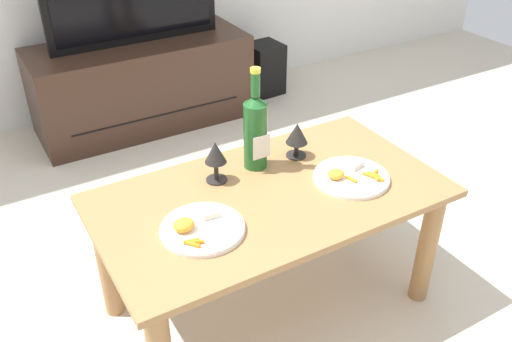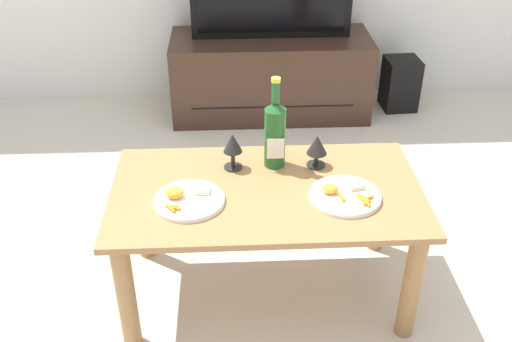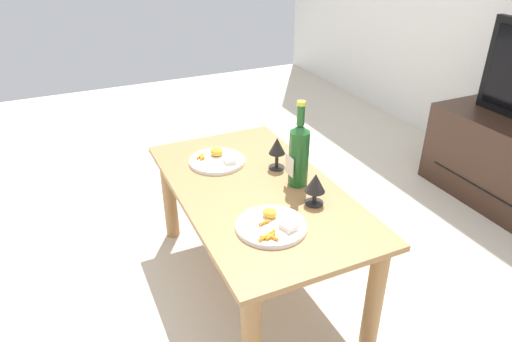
% 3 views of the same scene
% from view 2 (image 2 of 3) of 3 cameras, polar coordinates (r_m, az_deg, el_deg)
% --- Properties ---
extents(ground_plane, '(6.40, 6.40, 0.00)m').
position_cam_2_polar(ground_plane, '(2.52, 0.91, -11.40)').
color(ground_plane, beige).
extents(dining_table, '(1.17, 0.65, 0.51)m').
position_cam_2_polar(dining_table, '(2.26, 0.99, -3.82)').
color(dining_table, '#9E7042').
rests_on(dining_table, ground_plane).
extents(tv_stand, '(1.24, 0.49, 0.51)m').
position_cam_2_polar(tv_stand, '(3.79, 1.41, 9.23)').
color(tv_stand, '#382319').
rests_on(tv_stand, ground_plane).
extents(floor_speaker, '(0.22, 0.22, 0.34)m').
position_cam_2_polar(floor_speaker, '(4.00, 13.81, 8.23)').
color(floor_speaker, black).
rests_on(floor_speaker, ground_plane).
extents(wine_bottle, '(0.08, 0.09, 0.37)m').
position_cam_2_polar(wine_bottle, '(2.27, 1.85, 3.85)').
color(wine_bottle, '#1E5923').
rests_on(wine_bottle, dining_table).
extents(goblet_left, '(0.07, 0.07, 0.15)m').
position_cam_2_polar(goblet_left, '(2.27, -2.28, 2.52)').
color(goblet_left, black).
rests_on(goblet_left, dining_table).
extents(goblet_right, '(0.08, 0.08, 0.13)m').
position_cam_2_polar(goblet_right, '(2.31, 5.94, 2.41)').
color(goblet_right, black).
rests_on(goblet_right, dining_table).
extents(dinner_plate_left, '(0.26, 0.26, 0.05)m').
position_cam_2_polar(dinner_plate_left, '(2.14, -6.60, -2.74)').
color(dinner_plate_left, white).
rests_on(dinner_plate_left, dining_table).
extents(dinner_plate_right, '(0.26, 0.26, 0.04)m').
position_cam_2_polar(dinner_plate_right, '(2.17, 8.64, -2.32)').
color(dinner_plate_right, white).
rests_on(dinner_plate_right, dining_table).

